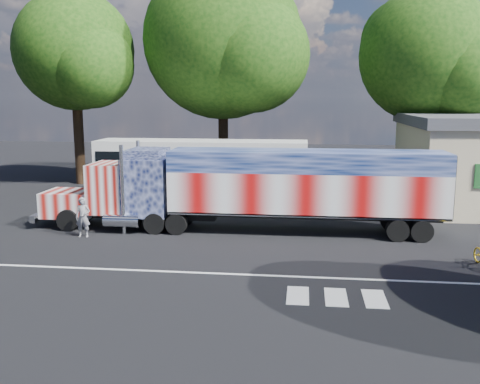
# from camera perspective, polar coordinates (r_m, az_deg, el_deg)

# --- Properties ---
(ground) EXTENTS (100.00, 100.00, 0.00)m
(ground) POSITION_cam_1_polar(r_m,az_deg,el_deg) (22.16, -0.94, -6.21)
(ground) COLOR black
(lane_markings) EXTENTS (30.00, 2.67, 0.01)m
(lane_markings) POSITION_cam_1_polar(r_m,az_deg,el_deg) (18.42, 2.79, -9.66)
(lane_markings) COLOR silver
(lane_markings) RESTS_ON ground
(semi_truck) EXTENTS (19.22, 3.04, 4.10)m
(semi_truck) POSITION_cam_1_polar(r_m,az_deg,el_deg) (24.79, 1.56, 0.56)
(semi_truck) COLOR black
(semi_truck) RESTS_ON ground
(coach_bus) EXTENTS (12.57, 2.93, 3.66)m
(coach_bus) POSITION_cam_1_polar(r_m,az_deg,el_deg) (32.15, -4.10, 2.37)
(coach_bus) COLOR white
(coach_bus) RESTS_ON ground
(woman) EXTENTS (0.70, 0.50, 1.81)m
(woman) POSITION_cam_1_polar(r_m,az_deg,el_deg) (24.99, -16.42, -2.60)
(woman) COLOR slate
(woman) RESTS_ON ground
(tree_n_mid) EXTENTS (11.61, 11.05, 15.67)m
(tree_n_mid) POSITION_cam_1_polar(r_m,az_deg,el_deg) (38.69, -1.58, 15.86)
(tree_n_mid) COLOR black
(tree_n_mid) RESTS_ON ground
(tree_nw_a) EXTENTS (8.67, 8.25, 13.50)m
(tree_nw_a) POSITION_cam_1_polar(r_m,az_deg,el_deg) (40.00, -17.10, 14.13)
(tree_nw_a) COLOR black
(tree_nw_a) RESTS_ON ground
(tree_ne_a) EXTENTS (9.12, 8.68, 13.20)m
(tree_ne_a) POSITION_cam_1_polar(r_m,az_deg,el_deg) (37.84, 19.50, 13.48)
(tree_ne_a) COLOR black
(tree_ne_a) RESTS_ON ground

